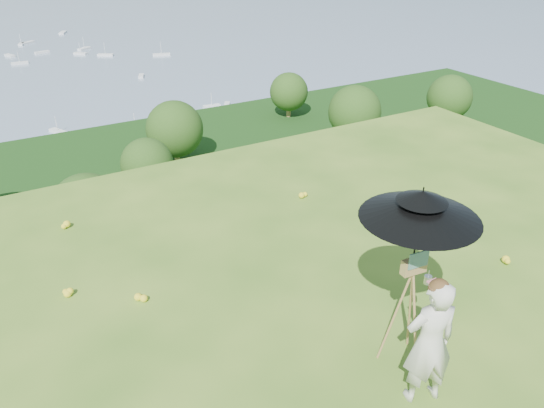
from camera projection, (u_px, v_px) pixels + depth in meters
ground at (440, 319)px, 7.20m from camera, size 14.00×14.00×0.00m
forest_slope at (103, 349)px, 47.54m from camera, size 140.00×56.00×22.00m
shoreline_tier at (43, 224)px, 81.44m from camera, size 170.00×28.00×8.00m
slope_trees at (76, 213)px, 41.00m from camera, size 110.00×50.00×6.00m
harbor_town at (34, 186)px, 78.40m from camera, size 110.00×22.00×5.00m
wildflowers at (428, 305)px, 7.36m from camera, size 10.00×10.50×0.12m
painter at (430, 343)px, 5.65m from camera, size 0.67×0.53×1.60m
field_easel at (408, 307)px, 6.19m from camera, size 0.66×0.66×1.59m
sun_umbrella at (418, 230)px, 5.73m from camera, size 1.39×1.39×1.03m
painter_cap at (440, 285)px, 5.30m from camera, size 0.23×0.27×0.10m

